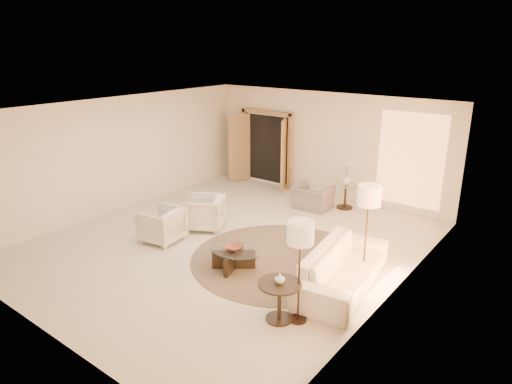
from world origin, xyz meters
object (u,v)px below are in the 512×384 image
Objects in this scene: side_table at (345,194)px; bowl at (234,247)px; accent_chair at (312,194)px; coffee_table at (234,257)px; floor_lamp_far at (300,237)px; sofa at (343,268)px; side_vase at (346,180)px; armchair_left at (205,211)px; armchair_right at (161,223)px; end_vase at (280,278)px; end_table at (279,295)px; floor_lamp_near at (369,200)px.

side_table is 2.01× the size of bowl.
accent_chair is 1.45× the size of side_table.
floor_lamp_far reaches higher than coffee_table.
side_vase reaches higher than sofa.
bowl is at bearing 28.87° from armchair_left.
armchair_right is 3.74m from end_vase.
armchair_right is 4.89× the size of end_vase.
end_table is 0.41× the size of floor_lamp_far.
side_vase reaches higher than bowl.
floor_lamp_near is (2.53, -2.44, 1.06)m from accent_chair.
floor_lamp_far is (0.24, 0.16, 0.95)m from end_table.
side_table is (2.14, 4.20, -0.02)m from armchair_right.
bowl is at bearing 90.00° from coffee_table.
floor_lamp_far is at bearing -95.18° from floor_lamp_near.
coffee_table is at bearing 80.63° from armchair_right.
accent_chair is 5.00m from end_vase.
side_table is 0.37× the size of floor_lamp_near.
bowl is at bearing 80.63° from armchair_right.
floor_lamp_near is (0.41, 2.07, 1.02)m from end_table.
end_table is (3.38, -1.93, 0.01)m from armchair_left.
sofa is at bearing 87.40° from floor_lamp_far.
coffee_table is (-1.90, -0.64, -0.11)m from sofa.
floor_lamp_near is at bearing 98.22° from armchair_right.
floor_lamp_near reaches higher than coffee_table.
end_table is (-0.30, -1.48, 0.07)m from sofa.
accent_chair is at bearing 97.99° from bowl.
bowl is 1.91× the size of end_vase.
armchair_left is at bearing 150.34° from end_vase.
armchair_right is 0.49× the size of floor_lamp_far.
side_vase reaches higher than coffee_table.
end_vase is at bearing -146.69° from floor_lamp_far.
floor_lamp_near is (4.03, 1.20, 1.05)m from armchair_right.
sofa is 3.71m from armchair_left.
armchair_left is 1.04× the size of armchair_right.
armchair_left is 2.88m from accent_chair.
armchair_left is 3.93m from floor_lamp_near.
end_vase reaches higher than bowl.
accent_chair is 4.99m from end_table.
armchair_right is at bearing 64.90° from accent_chair.
sofa is at bearing 18.72° from coffee_table.
accent_chair is (-2.42, 3.04, 0.04)m from sofa.
end_vase is (-0.30, -1.48, 0.35)m from sofa.
side_vase is (-1.90, 3.00, -0.72)m from floor_lamp_near.
bowl is at bearing 152.53° from end_table.
side_vase is at bearing 63.43° from side_table.
floor_lamp_far is 5.20× the size of bowl.
end_vase is at bearing -101.22° from floor_lamp_near.
accent_chair is 0.91m from side_vase.
sofa is 2.69× the size of accent_chair.
end_table is at bearing -27.47° from coffee_table.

